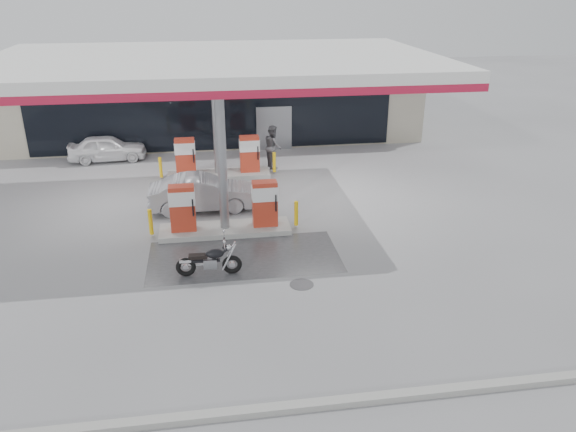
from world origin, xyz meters
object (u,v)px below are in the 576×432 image
(pump_island_far, at_px, (218,161))
(hatchback_silver, at_px, (203,193))
(parked_motorcycle, at_px, (210,261))
(parked_car_left, at_px, (18,137))
(sedan_white, at_px, (107,148))
(attendant, at_px, (273,146))
(pump_island_near, at_px, (224,213))

(pump_island_far, height_order, hatchback_silver, pump_island_far)
(parked_motorcycle, xyz_separation_m, parked_car_left, (-9.42, 15.00, 0.18))
(pump_island_far, relative_size, sedan_white, 1.42)
(parked_motorcycle, bearing_deg, attendant, 74.29)
(pump_island_near, height_order, hatchback_silver, pump_island_near)
(pump_island_far, relative_size, attendant, 2.61)
(sedan_white, relative_size, attendant, 1.84)
(hatchback_silver, bearing_deg, parked_car_left, 43.11)
(pump_island_near, distance_m, sedan_white, 10.56)
(parked_car_left, bearing_deg, hatchback_silver, -120.57)
(parked_motorcycle, xyz_separation_m, attendant, (3.15, 10.00, 0.54))
(sedan_white, bearing_deg, parked_car_left, 55.97)
(pump_island_far, xyz_separation_m, parked_car_left, (-10.00, 6.00, -0.09))
(parked_motorcycle, height_order, attendant, attendant)
(pump_island_far, bearing_deg, parked_motorcycle, -93.69)
(pump_island_far, distance_m, sedan_white, 6.10)
(pump_island_far, bearing_deg, hatchback_silver, -100.67)
(hatchback_silver, bearing_deg, attendant, -34.73)
(parked_car_left, bearing_deg, pump_island_near, -124.21)
(pump_island_near, bearing_deg, pump_island_far, 90.00)
(parked_motorcycle, bearing_deg, sedan_white, 112.48)
(pump_island_near, distance_m, parked_car_left, 15.62)
(sedan_white, bearing_deg, pump_island_far, -125.50)
(pump_island_far, height_order, parked_motorcycle, pump_island_far)
(attendant, bearing_deg, parked_motorcycle, 155.15)
(attendant, distance_m, parked_car_left, 13.53)
(hatchback_silver, distance_m, parked_car_left, 13.50)
(parked_motorcycle, distance_m, sedan_white, 13.04)
(pump_island_near, relative_size, pump_island_far, 1.00)
(parked_motorcycle, relative_size, hatchback_silver, 0.48)
(pump_island_far, xyz_separation_m, parked_motorcycle, (-0.58, -9.00, -0.27))
(sedan_white, relative_size, parked_car_left, 0.84)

